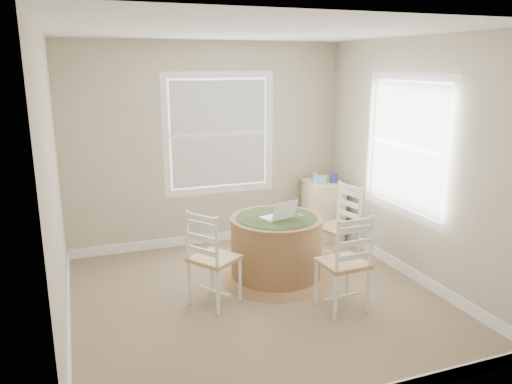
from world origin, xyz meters
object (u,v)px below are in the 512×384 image
chair_near (343,263)px  laptop (279,216)px  round_table (276,246)px  chair_right (337,227)px  chair_left (214,258)px  corner_chest (323,209)px

chair_near → laptop: chair_near is taller
chair_near → laptop: 0.91m
round_table → chair_right: (0.81, 0.12, 0.08)m
round_table → chair_right: size_ratio=1.25×
round_table → chair_near: (0.34, -0.85, 0.08)m
chair_near → chair_right: size_ratio=1.00×
chair_left → chair_near: 1.25m
laptop → corner_chest: 1.62m
round_table → chair_left: bearing=-175.9°
chair_near → chair_right: 1.08m
round_table → corner_chest: size_ratio=1.51×
chair_left → chair_near: bearing=-150.3°
corner_chest → chair_left: bearing=-141.8°
round_table → laptop: 0.36m
corner_chest → round_table: bearing=-134.0°
laptop → chair_near: bearing=94.9°
chair_left → laptop: size_ratio=2.51×
round_table → chair_right: bearing=-8.5°
chair_right → laptop: size_ratio=2.51×
chair_left → chair_right: (1.60, 0.43, 0.00)m
chair_near → chair_right: same height
chair_near → corner_chest: size_ratio=1.21×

